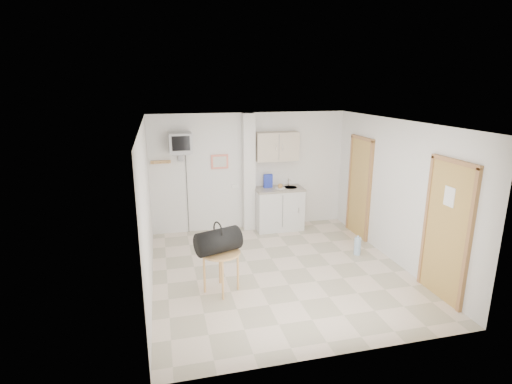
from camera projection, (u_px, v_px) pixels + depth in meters
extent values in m
plane|color=beige|center=(280.00, 271.00, 6.79)|extent=(4.50, 4.50, 0.00)
cube|color=white|center=(250.00, 172.00, 8.56)|extent=(4.20, 0.04, 2.50)
cube|color=white|center=(342.00, 257.00, 4.35)|extent=(4.20, 0.04, 2.50)
cube|color=white|center=(147.00, 210.00, 5.97)|extent=(0.04, 4.50, 2.50)
cube|color=white|center=(396.00, 192.00, 6.94)|extent=(0.04, 4.50, 2.50)
cube|color=white|center=(282.00, 123.00, 6.13)|extent=(4.20, 4.50, 0.04)
cube|color=white|center=(249.00, 173.00, 8.45)|extent=(0.25, 0.22, 2.50)
cube|color=#F17D68|center=(220.00, 162.00, 8.33)|extent=(0.36, 0.03, 0.30)
cube|color=silver|center=(220.00, 162.00, 8.32)|extent=(0.28, 0.01, 0.22)
cube|color=tan|center=(161.00, 162.00, 8.03)|extent=(0.40, 0.05, 0.06)
cube|color=white|center=(235.00, 186.00, 8.56)|extent=(0.15, 0.02, 0.08)
cylinder|color=tan|center=(153.00, 163.00, 7.95)|extent=(0.02, 0.08, 0.02)
cylinder|color=tan|center=(161.00, 163.00, 7.98)|extent=(0.02, 0.08, 0.02)
cylinder|color=tan|center=(168.00, 163.00, 8.01)|extent=(0.02, 0.08, 0.02)
cube|color=#935C30|center=(359.00, 188.00, 8.17)|extent=(0.04, 0.75, 2.00)
cube|color=brown|center=(359.00, 189.00, 8.17)|extent=(0.06, 0.87, 2.06)
cube|color=#935C30|center=(446.00, 233.00, 5.73)|extent=(0.04, 0.82, 2.02)
cube|color=brown|center=(446.00, 233.00, 5.73)|extent=(0.06, 0.94, 2.08)
cube|color=white|center=(450.00, 197.00, 5.58)|extent=(0.01, 0.20, 0.28)
cube|color=silver|center=(279.00, 209.00, 8.65)|extent=(1.00, 0.55, 0.88)
cube|color=gray|center=(279.00, 189.00, 8.53)|extent=(1.03, 0.58, 0.04)
cylinder|color=#B7B7BA|center=(290.00, 188.00, 8.59)|extent=(0.30, 0.30, 0.05)
cylinder|color=#B7B7BA|center=(288.00, 182.00, 8.69)|extent=(0.02, 0.02, 0.16)
cylinder|color=#B7B7BA|center=(289.00, 179.00, 8.62)|extent=(0.02, 0.13, 0.02)
cube|color=#B4A491|center=(277.00, 146.00, 8.40)|extent=(0.90, 0.32, 0.60)
cube|color=#2031A9|center=(268.00, 181.00, 8.53)|extent=(0.19, 0.07, 0.29)
cylinder|color=white|center=(280.00, 188.00, 8.48)|extent=(0.22, 0.22, 0.01)
sphere|color=tan|center=(280.00, 186.00, 8.47)|extent=(0.11, 0.11, 0.11)
cube|color=slate|center=(181.00, 153.00, 7.96)|extent=(0.36, 0.32, 0.02)
cube|color=slate|center=(181.00, 156.00, 8.10)|extent=(0.10, 0.06, 0.20)
cube|color=#9E9EA0|center=(180.00, 143.00, 7.83)|extent=(0.44, 0.42, 0.40)
cube|color=black|center=(181.00, 143.00, 7.63)|extent=(0.34, 0.02, 0.28)
cylinder|color=black|center=(187.00, 193.00, 8.34)|extent=(0.01, 0.01, 1.73)
cylinder|color=tan|center=(221.00, 253.00, 5.97)|extent=(0.59, 0.59, 0.03)
cylinder|color=tan|center=(238.00, 271.00, 6.09)|extent=(0.04, 0.04, 0.62)
cylinder|color=tan|center=(220.00, 265.00, 6.30)|extent=(0.04, 0.04, 0.62)
cylinder|color=tan|center=(204.00, 274.00, 6.01)|extent=(0.04, 0.04, 0.62)
cylinder|color=tan|center=(223.00, 280.00, 5.81)|extent=(0.04, 0.04, 0.62)
cylinder|color=black|center=(218.00, 241.00, 5.89)|extent=(0.73, 0.56, 0.36)
torus|color=black|center=(218.00, 230.00, 5.85)|extent=(0.11, 0.26, 0.27)
cylinder|color=#A1C1DF|center=(357.00, 246.00, 7.39)|extent=(0.12, 0.12, 0.33)
cylinder|color=#A1C1DF|center=(358.00, 237.00, 7.34)|extent=(0.04, 0.04, 0.04)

